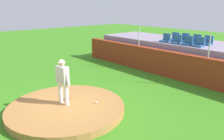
# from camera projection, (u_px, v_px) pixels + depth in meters

# --- Properties ---
(ground_plane) EXTENTS (60.00, 60.00, 0.00)m
(ground_plane) POSITION_uv_depth(u_px,v_px,m) (67.00, 111.00, 8.14)
(ground_plane) COLOR #39821B
(pitchers_mound) EXTENTS (4.21, 4.21, 0.25)m
(pitchers_mound) POSITION_uv_depth(u_px,v_px,m) (66.00, 108.00, 8.11)
(pitchers_mound) COLOR #A36F39
(pitchers_mound) RESTS_ON ground_plane
(pitcher) EXTENTS (0.73, 0.32, 1.69)m
(pitcher) POSITION_uv_depth(u_px,v_px,m) (62.00, 78.00, 7.91)
(pitcher) COLOR silver
(pitcher) RESTS_ON pitchers_mound
(baseball) EXTENTS (0.07, 0.07, 0.07)m
(baseball) POSITION_uv_depth(u_px,v_px,m) (96.00, 102.00, 8.22)
(baseball) COLOR white
(baseball) RESTS_ON pitchers_mound
(fielding_glove) EXTENTS (0.35, 0.36, 0.11)m
(fielding_glove) POSITION_uv_depth(u_px,v_px,m) (67.00, 98.00, 8.51)
(fielding_glove) COLOR brown
(fielding_glove) RESTS_ON pitchers_mound
(brick_barrier) EXTENTS (13.47, 0.40, 1.40)m
(brick_barrier) POSITION_uv_depth(u_px,v_px,m) (169.00, 64.00, 11.96)
(brick_barrier) COLOR maroon
(brick_barrier) RESTS_ON ground_plane
(fence_post_left) EXTENTS (0.06, 0.06, 1.10)m
(fence_post_left) POSITION_uv_depth(u_px,v_px,m) (139.00, 37.00, 13.23)
(fence_post_left) COLOR silver
(fence_post_left) RESTS_ON brick_barrier
(fence_post_right) EXTENTS (0.06, 0.06, 1.10)m
(fence_post_right) POSITION_uv_depth(u_px,v_px,m) (209.00, 46.00, 10.13)
(fence_post_right) COLOR silver
(fence_post_right) RESTS_ON brick_barrier
(bleacher_platform) EXTENTS (12.31, 3.39, 1.67)m
(bleacher_platform) POSITION_uv_depth(u_px,v_px,m) (191.00, 56.00, 13.32)
(bleacher_platform) COLOR gray
(bleacher_platform) RESTS_ON ground_plane
(stadium_chair_0) EXTENTS (0.48, 0.44, 0.50)m
(stadium_chair_0) POSITION_uv_depth(u_px,v_px,m) (166.00, 39.00, 13.09)
(stadium_chair_0) COLOR #295A8A
(stadium_chair_0) RESTS_ON bleacher_platform
(stadium_chair_1) EXTENTS (0.48, 0.44, 0.50)m
(stadium_chair_1) POSITION_uv_depth(u_px,v_px,m) (177.00, 41.00, 12.55)
(stadium_chair_1) COLOR #295A8A
(stadium_chair_1) RESTS_ON bleacher_platform
(stadium_chair_2) EXTENTS (0.48, 0.44, 0.50)m
(stadium_chair_2) POSITION_uv_depth(u_px,v_px,m) (188.00, 42.00, 12.03)
(stadium_chair_2) COLOR #295A8A
(stadium_chair_2) RESTS_ON bleacher_platform
(stadium_chair_3) EXTENTS (0.48, 0.44, 0.50)m
(stadium_chair_3) POSITION_uv_depth(u_px,v_px,m) (199.00, 44.00, 11.58)
(stadium_chair_3) COLOR #295A8A
(stadium_chair_3) RESTS_ON bleacher_platform
(stadium_chair_4) EXTENTS (0.48, 0.44, 0.50)m
(stadium_chair_4) POSITION_uv_depth(u_px,v_px,m) (175.00, 38.00, 13.60)
(stadium_chair_4) COLOR #295A8A
(stadium_chair_4) RESTS_ON bleacher_platform
(stadium_chair_5) EXTENTS (0.48, 0.44, 0.50)m
(stadium_chair_5) POSITION_uv_depth(u_px,v_px,m) (185.00, 39.00, 13.16)
(stadium_chair_5) COLOR #295A8A
(stadium_chair_5) RESTS_ON bleacher_platform
(stadium_chair_6) EXTENTS (0.48, 0.44, 0.50)m
(stadium_chair_6) POSITION_uv_depth(u_px,v_px,m) (196.00, 41.00, 12.63)
(stadium_chair_6) COLOR #295A8A
(stadium_chair_6) RESTS_ON bleacher_platform
(stadium_chair_7) EXTENTS (0.48, 0.44, 0.50)m
(stadium_chair_7) POSITION_uv_depth(u_px,v_px,m) (208.00, 42.00, 12.14)
(stadium_chair_7) COLOR #295A8A
(stadium_chair_7) RESTS_ON bleacher_platform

